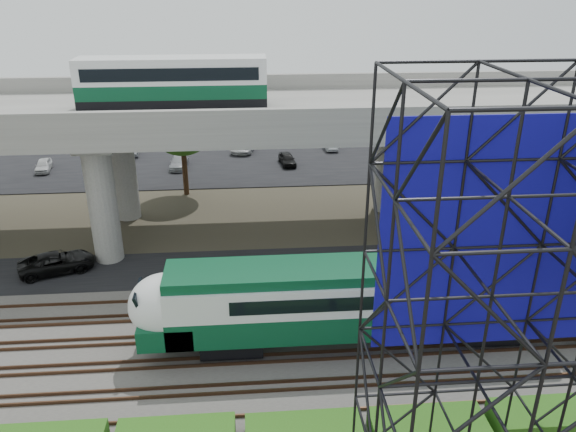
{
  "coord_description": "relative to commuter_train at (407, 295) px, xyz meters",
  "views": [
    {
      "loc": [
        -0.97,
        -21.01,
        17.35
      ],
      "look_at": [
        1.2,
        6.0,
        5.53
      ],
      "focal_mm": 35.0,
      "sensor_mm": 36.0,
      "label": 1
    }
  ],
  "objects": [
    {
      "name": "ground",
      "position": [
        -6.72,
        -2.0,
        -2.88
      ],
      "size": [
        140.0,
        140.0,
        0.0
      ],
      "primitive_type": "plane",
      "color": "#474233",
      "rests_on": "ground"
    },
    {
      "name": "ballast_bed",
      "position": [
        -6.72,
        0.0,
        -2.78
      ],
      "size": [
        90.0,
        12.0,
        0.2
      ],
      "primitive_type": "cube",
      "color": "slate",
      "rests_on": "ground"
    },
    {
      "name": "service_road",
      "position": [
        -6.72,
        8.5,
        -2.84
      ],
      "size": [
        90.0,
        5.0,
        0.08
      ],
      "primitive_type": "cube",
      "color": "black",
      "rests_on": "ground"
    },
    {
      "name": "parking_lot",
      "position": [
        -6.72,
        32.0,
        -2.84
      ],
      "size": [
        90.0,
        18.0,
        0.08
      ],
      "primitive_type": "cube",
      "color": "black",
      "rests_on": "ground"
    },
    {
      "name": "harbor_water",
      "position": [
        -6.72,
        54.0,
        -2.87
      ],
      "size": [
        140.0,
        40.0,
        0.03
      ],
      "primitive_type": "cube",
      "color": "#476376",
      "rests_on": "ground"
    },
    {
      "name": "rail_tracks",
      "position": [
        -6.72,
        -0.0,
        -2.6
      ],
      "size": [
        90.0,
        9.52,
        0.16
      ],
      "color": "#472D1E",
      "rests_on": "ballast_bed"
    },
    {
      "name": "commuter_train",
      "position": [
        0.0,
        0.0,
        0.0
      ],
      "size": [
        29.3,
        3.06,
        4.3
      ],
      "color": "black",
      "rests_on": "rail_tracks"
    },
    {
      "name": "overpass",
      "position": [
        -7.12,
        14.0,
        5.33
      ],
      "size": [
        80.0,
        12.0,
        12.4
      ],
      "color": "#9E9B93",
      "rests_on": "ground"
    },
    {
      "name": "scaffold_tower",
      "position": [
        0.6,
        -9.98,
        4.59
      ],
      "size": [
        9.36,
        6.36,
        15.0
      ],
      "color": "black",
      "rests_on": "ground"
    },
    {
      "name": "trees",
      "position": [
        -11.39,
        14.17,
        2.69
      ],
      "size": [
        40.94,
        16.94,
        7.69
      ],
      "color": "#382314",
      "rests_on": "ground"
    },
    {
      "name": "suv",
      "position": [
        -19.61,
        8.97,
        -2.17
      ],
      "size": [
        4.97,
        3.49,
        1.26
      ],
      "primitive_type": "imported",
      "rotation": [
        0.0,
        0.0,
        1.91
      ],
      "color": "black",
      "rests_on": "service_road"
    },
    {
      "name": "parked_cars",
      "position": [
        -4.59,
        32.1,
        -2.19
      ],
      "size": [
        39.33,
        9.47,
        1.3
      ],
      "color": "silver",
      "rests_on": "parking_lot"
    }
  ]
}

